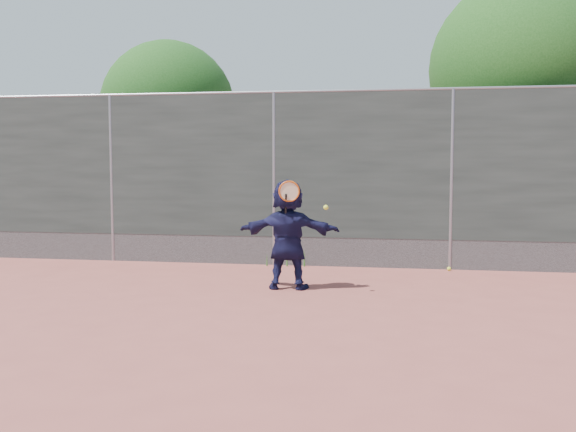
# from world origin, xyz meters

# --- Properties ---
(ground) EXTENTS (80.00, 80.00, 0.00)m
(ground) POSITION_xyz_m (0.00, 0.00, 0.00)
(ground) COLOR #9E4C42
(ground) RESTS_ON ground
(player) EXTENTS (1.45, 0.49, 1.55)m
(player) POSITION_xyz_m (0.60, 1.42, 0.78)
(player) COLOR #141537
(player) RESTS_ON ground
(ball_ground) EXTENTS (0.07, 0.07, 0.07)m
(ball_ground) POSITION_xyz_m (2.98, 3.35, 0.03)
(ball_ground) COLOR #DEEE35
(ball_ground) RESTS_ON ground
(fence) EXTENTS (20.00, 0.06, 3.03)m
(fence) POSITION_xyz_m (-0.00, 3.50, 1.58)
(fence) COLOR #38423D
(fence) RESTS_ON ground
(swing_action) EXTENTS (0.70, 0.21, 0.51)m
(swing_action) POSITION_xyz_m (0.70, 1.22, 1.35)
(swing_action) COLOR #C95112
(swing_action) RESTS_ON ground
(tree_right) EXTENTS (3.78, 3.60, 5.39)m
(tree_right) POSITION_xyz_m (4.68, 5.75, 3.49)
(tree_right) COLOR #382314
(tree_right) RESTS_ON ground
(tree_left) EXTENTS (3.15, 3.00, 4.53)m
(tree_left) POSITION_xyz_m (-2.85, 6.55, 2.94)
(tree_left) COLOR #382314
(tree_left) RESTS_ON ground
(weed_clump) EXTENTS (0.68, 0.07, 0.30)m
(weed_clump) POSITION_xyz_m (0.29, 3.38, 0.13)
(weed_clump) COLOR #387226
(weed_clump) RESTS_ON ground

